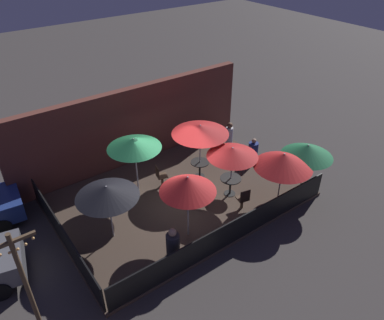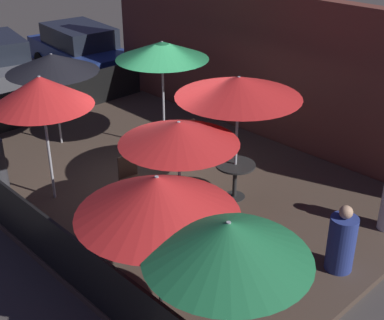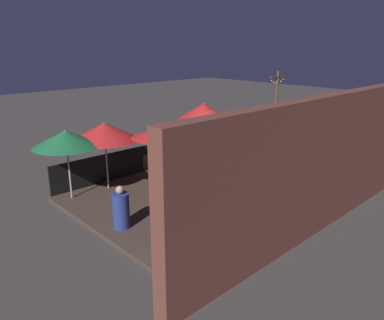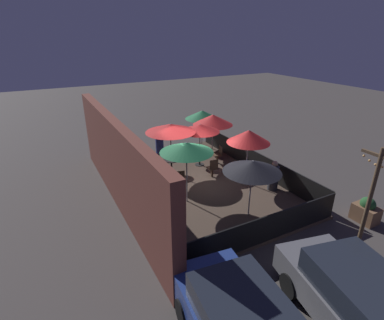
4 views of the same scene
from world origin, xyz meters
TOP-DOWN VIEW (x-y plane):
  - ground_plane at (0.00, 0.00)m, footprint 60.00×60.00m
  - patio_deck at (0.00, 0.00)m, footprint 9.12×6.25m
  - building_wall at (0.00, 3.36)m, footprint 10.72×0.36m
  - fence_front at (0.00, -3.08)m, footprint 8.92×0.05m
  - fence_side_left at (-4.51, 0.00)m, footprint 0.05×6.05m
  - patio_umbrella_0 at (1.42, 0.55)m, footprint 2.24×2.24m
  - patio_umbrella_1 at (1.66, -1.08)m, footprint 1.90×1.90m
  - patio_umbrella_2 at (4.04, -2.55)m, footprint 1.92×1.92m
  - patio_umbrella_3 at (2.80, -2.50)m, footprint 2.12×2.12m
  - patio_umbrella_4 at (-3.02, -0.50)m, footprint 2.02×2.02m
  - patio_umbrella_5 at (-1.18, 1.06)m, footprint 1.98×1.98m
  - patio_umbrella_6 at (-0.95, -1.93)m, footprint 1.81×1.81m
  - dining_table_0 at (1.42, 0.55)m, footprint 0.75×0.75m
  - dining_table_1 at (1.66, -1.08)m, footprint 0.81×0.81m
  - patio_chair_0 at (0.16, -0.92)m, footprint 0.44×0.44m
  - patio_chair_1 at (-0.24, 0.94)m, footprint 0.48×0.48m
  - patio_chair_2 at (1.44, -2.04)m, footprint 0.48×0.48m
  - patron_0 at (3.99, 0.10)m, footprint 0.44×0.44m
  - patron_1 at (-1.97, -2.56)m, footprint 0.56×0.56m
  - patron_2 at (3.97, 1.66)m, footprint 0.42×0.42m
  - planter_box at (-5.16, -4.00)m, footprint 0.83×0.58m
  - light_post at (-6.06, -2.33)m, footprint 1.10×0.12m
  - parked_car_0 at (-7.74, 0.25)m, footprint 4.28×2.48m

SIDE VIEW (x-z plane):
  - ground_plane at x=0.00m, z-range 0.00..0.00m
  - patio_deck at x=0.00m, z-range 0.00..0.12m
  - planter_box at x=-5.16m, z-range -0.06..0.89m
  - fence_front at x=0.00m, z-range 0.12..1.07m
  - fence_side_left at x=-4.51m, z-range 0.12..1.07m
  - patron_0 at x=3.99m, z-range 0.05..1.17m
  - patio_chair_2 at x=1.44m, z-range 0.16..1.06m
  - patio_chair_0 at x=0.16m, z-range 0.16..1.06m
  - patio_chair_1 at x=-0.24m, z-range 0.16..1.09m
  - dining_table_0 at x=1.42m, z-range 0.32..1.02m
  - patron_1 at x=-1.97m, z-range 0.04..1.33m
  - patron_2 at x=3.97m, z-range 0.07..1.31m
  - dining_table_1 at x=1.66m, z-range 0.33..1.08m
  - parked_car_0 at x=-7.74m, z-range 0.03..1.65m
  - building_wall at x=0.00m, z-range 0.00..3.43m
  - light_post at x=-6.06m, z-range 0.22..3.61m
  - patio_umbrella_2 at x=4.04m, z-range 0.92..3.00m
  - patio_umbrella_3 at x=2.80m, z-range 0.91..3.05m
  - patio_umbrella_4 at x=-3.02m, z-range 0.97..3.07m
  - patio_umbrella_1 at x=1.66m, z-range 0.99..3.09m
  - patio_umbrella_6 at x=-0.95m, z-range 1.05..3.45m
  - patio_umbrella_0 at x=1.42m, z-range 1.13..3.52m
  - patio_umbrella_5 at x=-1.18m, z-range 1.15..3.58m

